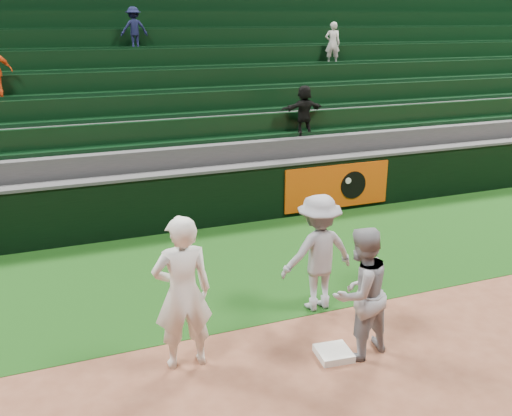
{
  "coord_description": "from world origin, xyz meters",
  "views": [
    {
      "loc": [
        -3.24,
        -5.86,
        4.23
      ],
      "look_at": [
        -0.04,
        2.3,
        1.3
      ],
      "focal_mm": 40.0,
      "sensor_mm": 36.0,
      "label": 1
    }
  ],
  "objects_px": {
    "base_coach": "(318,253)",
    "first_base": "(334,353)",
    "first_baseman": "(183,293)",
    "baserunner": "(360,293)"
  },
  "relations": [
    {
      "from": "base_coach",
      "to": "first_base",
      "type": "bearing_deg",
      "value": 70.0
    },
    {
      "from": "first_baseman",
      "to": "base_coach",
      "type": "bearing_deg",
      "value": -159.2
    },
    {
      "from": "baserunner",
      "to": "first_baseman",
      "type": "bearing_deg",
      "value": -29.48
    },
    {
      "from": "first_baseman",
      "to": "baserunner",
      "type": "distance_m",
      "value": 2.26
    },
    {
      "from": "baserunner",
      "to": "base_coach",
      "type": "relative_size",
      "value": 0.99
    },
    {
      "from": "baserunner",
      "to": "base_coach",
      "type": "bearing_deg",
      "value": -107.97
    },
    {
      "from": "first_base",
      "to": "base_coach",
      "type": "bearing_deg",
      "value": 72.54
    },
    {
      "from": "first_baseman",
      "to": "base_coach",
      "type": "xyz_separation_m",
      "value": [
        2.26,
        0.74,
        -0.1
      ]
    },
    {
      "from": "baserunner",
      "to": "base_coach",
      "type": "height_order",
      "value": "base_coach"
    },
    {
      "from": "first_baseman",
      "to": "base_coach",
      "type": "height_order",
      "value": "first_baseman"
    }
  ]
}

